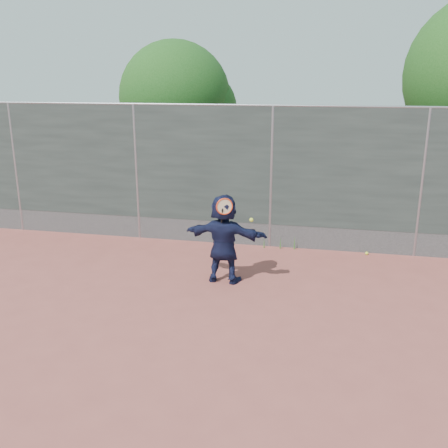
# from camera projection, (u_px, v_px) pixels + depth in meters

# --- Properties ---
(ground) EXTENTS (80.00, 80.00, 0.00)m
(ground) POSITION_uv_depth(u_px,v_px,m) (242.00, 319.00, 7.63)
(ground) COLOR #9E4C42
(ground) RESTS_ON ground
(player) EXTENTS (1.53, 0.59, 1.61)m
(player) POSITION_uv_depth(u_px,v_px,m) (224.00, 239.00, 8.82)
(player) COLOR #151B3C
(player) RESTS_ON ground
(ball_ground) EXTENTS (0.07, 0.07, 0.07)m
(ball_ground) POSITION_uv_depth(u_px,v_px,m) (367.00, 253.00, 10.36)
(ball_ground) COLOR #D7EA34
(ball_ground) RESTS_ON ground
(fence) EXTENTS (20.00, 0.06, 3.03)m
(fence) POSITION_uv_depth(u_px,v_px,m) (271.00, 175.00, 10.47)
(fence) COLOR #38423D
(fence) RESTS_ON ground
(swing_action) EXTENTS (0.64, 0.16, 0.51)m
(swing_action) POSITION_uv_depth(u_px,v_px,m) (227.00, 209.00, 8.45)
(swing_action) COLOR red
(swing_action) RESTS_ON ground
(tree_left) EXTENTS (3.15, 3.00, 4.53)m
(tree_left) POSITION_uv_depth(u_px,v_px,m) (181.00, 101.00, 13.51)
(tree_left) COLOR #382314
(tree_left) RESTS_ON ground
(weed_clump) EXTENTS (0.68, 0.07, 0.30)m
(weed_clump) POSITION_uv_depth(u_px,v_px,m) (282.00, 243.00, 10.71)
(weed_clump) COLOR #387226
(weed_clump) RESTS_ON ground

